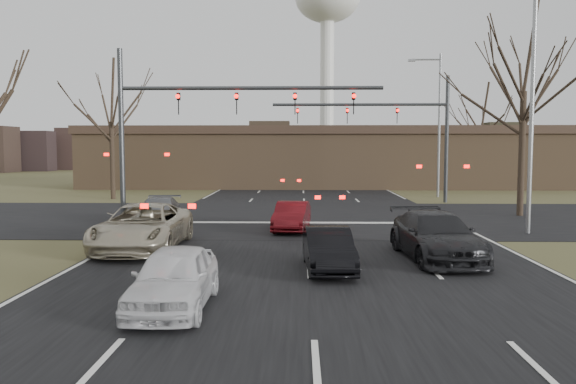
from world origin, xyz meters
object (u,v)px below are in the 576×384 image
(mast_arm_near, at_px, (192,113))
(car_charcoal_sedan, at_px, (436,236))
(water_tower, at_px, (327,9))
(car_black_hatch, at_px, (328,249))
(car_red_ahead, at_px, (292,216))
(car_grey_ahead, at_px, (159,212))
(building, at_px, (325,157))
(streetlight_right_near, at_px, (528,95))
(car_white_sedan, at_px, (174,278))
(car_silver_suv, at_px, (143,227))
(mast_arm_far, at_px, (402,123))
(streetlight_right_far, at_px, (437,118))

(mast_arm_near, bearing_deg, car_charcoal_sedan, -41.98)
(water_tower, xyz_separation_m, car_black_hatch, (-5.46, -116.97, -34.86))
(water_tower, height_order, car_red_ahead, water_tower)
(car_grey_ahead, bearing_deg, water_tower, 77.39)
(building, bearing_deg, car_charcoal_sedan, -86.56)
(building, relative_size, car_black_hatch, 11.55)
(streetlight_right_near, bearing_deg, water_tower, 91.47)
(streetlight_right_near, relative_size, car_black_hatch, 2.72)
(building, relative_size, water_tower, 0.95)
(car_black_hatch, bearing_deg, car_white_sedan, -135.61)
(car_silver_suv, relative_size, car_grey_ahead, 1.28)
(car_charcoal_sedan, bearing_deg, water_tower, 84.56)
(mast_arm_far, xyz_separation_m, car_white_sedan, (-9.18, -23.84, -4.34))
(car_red_ahead, bearing_deg, car_charcoal_sedan, -46.55)
(car_red_ahead, bearing_deg, car_grey_ahead, 176.70)
(mast_arm_far, distance_m, car_red_ahead, 14.73)
(streetlight_right_near, distance_m, car_charcoal_sedan, 8.66)
(mast_arm_near, distance_m, streetlight_right_far, 20.20)
(car_grey_ahead, bearing_deg, mast_arm_far, 35.80)
(streetlight_right_near, xyz_separation_m, car_grey_ahead, (-15.32, 1.65, -4.94))
(car_silver_suv, height_order, car_white_sedan, car_silver_suv)
(streetlight_right_near, height_order, car_grey_ahead, streetlight_right_near)
(mast_arm_near, bearing_deg, car_black_hatch, -59.92)
(water_tower, bearing_deg, streetlight_right_far, -87.95)
(streetlight_right_near, bearing_deg, mast_arm_far, 101.47)
(streetlight_right_near, relative_size, streetlight_right_far, 1.00)
(building, relative_size, mast_arm_near, 3.50)
(car_silver_suv, bearing_deg, streetlight_right_near, 14.30)
(streetlight_right_near, relative_size, car_grey_ahead, 2.26)
(mast_arm_far, bearing_deg, streetlight_right_near, -78.53)
(streetlight_right_near, distance_m, streetlight_right_far, 17.01)
(water_tower, distance_m, car_grey_ahead, 114.50)
(car_white_sedan, bearing_deg, building, 82.22)
(water_tower, relative_size, car_black_hatch, 12.13)
(mast_arm_far, bearing_deg, mast_arm_near, -138.78)
(car_silver_suv, bearing_deg, streetlight_right_far, 53.71)
(car_black_hatch, bearing_deg, mast_arm_near, 116.92)
(water_tower, height_order, car_silver_suv, water_tower)
(car_silver_suv, height_order, car_grey_ahead, car_silver_suv)
(car_black_hatch, bearing_deg, water_tower, 84.16)
(mast_arm_far, height_order, car_white_sedan, mast_arm_far)
(building, distance_m, car_white_sedan, 39.22)
(car_silver_suv, distance_m, car_grey_ahead, 5.57)
(car_grey_ahead, xyz_separation_m, car_red_ahead, (5.89, -0.96, -0.03))
(mast_arm_near, height_order, car_charcoal_sedan, mast_arm_near)
(streetlight_right_far, height_order, car_charcoal_sedan, streetlight_right_far)
(building, bearing_deg, mast_arm_near, -106.13)
(streetlight_right_near, xyz_separation_m, car_charcoal_sedan, (-4.82, -5.30, -4.85))
(car_silver_suv, relative_size, car_charcoal_sedan, 1.12)
(water_tower, distance_m, streetlight_right_near, 114.02)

